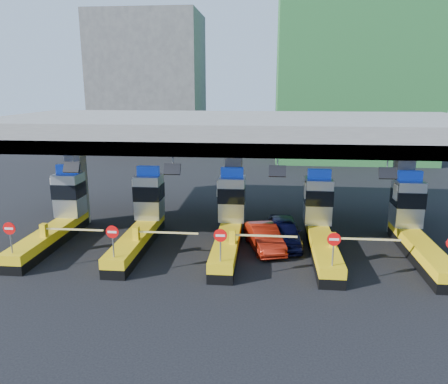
{
  "coord_description": "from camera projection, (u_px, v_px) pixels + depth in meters",
  "views": [
    {
      "loc": [
        1.99,
        -23.04,
        8.78
      ],
      "look_at": [
        -0.3,
        0.0,
        3.12
      ],
      "focal_mm": 35.0,
      "sensor_mm": 36.0,
      "label": 1
    }
  ],
  "objects": [
    {
      "name": "bg_building_concrete",
      "position": [
        149.0,
        84.0,
        58.56
      ],
      "size": [
        14.0,
        10.0,
        18.0
      ],
      "primitive_type": "cube",
      "color": "#4C4C49",
      "rests_on": "ground"
    },
    {
      "name": "toll_lane_far_left",
      "position": [
        59.0,
        216.0,
        25.45
      ],
      "size": [
        4.43,
        8.0,
        4.16
      ],
      "color": "black",
      "rests_on": "ground"
    },
    {
      "name": "ground",
      "position": [
        229.0,
        246.0,
        24.55
      ],
      "size": [
        120.0,
        120.0,
        0.0
      ],
      "primitive_type": "plane",
      "color": "black",
      "rests_on": "ground"
    },
    {
      "name": "toll_lane_right",
      "position": [
        320.0,
        224.0,
        24.01
      ],
      "size": [
        4.43,
        8.0,
        4.16
      ],
      "color": "black",
      "rests_on": "ground"
    },
    {
      "name": "red_car",
      "position": [
        264.0,
        237.0,
        23.94
      ],
      "size": [
        2.51,
        4.37,
        1.36
      ],
      "primitive_type": "imported",
      "rotation": [
        0.0,
        0.0,
        0.28
      ],
      "color": "maroon",
      "rests_on": "ground"
    },
    {
      "name": "toll_canopy",
      "position": [
        234.0,
        132.0,
        25.87
      ],
      "size": [
        28.0,
        12.09,
        7.0
      ],
      "color": "slate",
      "rests_on": "ground"
    },
    {
      "name": "bg_building_scaffold",
      "position": [
        356.0,
        40.0,
        51.01
      ],
      "size": [
        18.0,
        12.0,
        28.0
      ],
      "primitive_type": "cube",
      "color": "#1E5926",
      "rests_on": "ground"
    },
    {
      "name": "van",
      "position": [
        284.0,
        232.0,
        24.58
      ],
      "size": [
        2.11,
        4.69,
        1.57
      ],
      "primitive_type": "imported",
      "rotation": [
        0.0,
        0.0,
        0.06
      ],
      "color": "black",
      "rests_on": "ground"
    },
    {
      "name": "toll_lane_left",
      "position": [
        143.0,
        218.0,
        24.97
      ],
      "size": [
        4.43,
        8.0,
        4.16
      ],
      "color": "black",
      "rests_on": "ground"
    },
    {
      "name": "toll_lane_far_right",
      "position": [
        414.0,
        226.0,
        23.53
      ],
      "size": [
        4.43,
        8.0,
        4.16
      ],
      "color": "black",
      "rests_on": "ground"
    },
    {
      "name": "toll_lane_center",
      "position": [
        230.0,
        221.0,
        24.49
      ],
      "size": [
        4.43,
        8.0,
        4.16
      ],
      "color": "black",
      "rests_on": "ground"
    }
  ]
}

